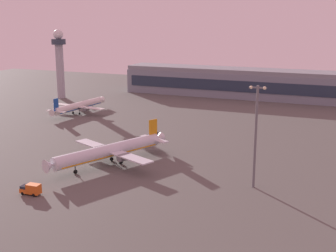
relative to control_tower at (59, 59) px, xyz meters
The scene contains 8 objects.
ground_plane 132.03m from the control_tower, 50.68° to the right, with size 416.00×416.00×0.00m, color #56544F.
terminal_building 114.21m from the control_tower, 22.44° to the left, with size 156.96×22.40×16.40m.
control_tower is the anchor object (origin of this frame).
airplane_taxiway_distant 129.66m from the control_tower, 48.17° to the right, with size 34.45×43.62×11.81m.
airplane_near_gate 50.38m from the control_tower, 45.11° to the right, with size 29.90×38.32×9.83m.
catering_truck 150.49m from the control_tower, 58.20° to the right, with size 5.73×2.57×3.05m.
baggage_tractor 107.19m from the control_tower, 35.62° to the right, with size 2.77×4.45×2.25m.
apron_light_central 165.47m from the control_tower, 36.63° to the right, with size 4.80×0.90×28.77m.
Camera 1 is at (73.95, -119.41, 47.28)m, focal length 49.24 mm.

